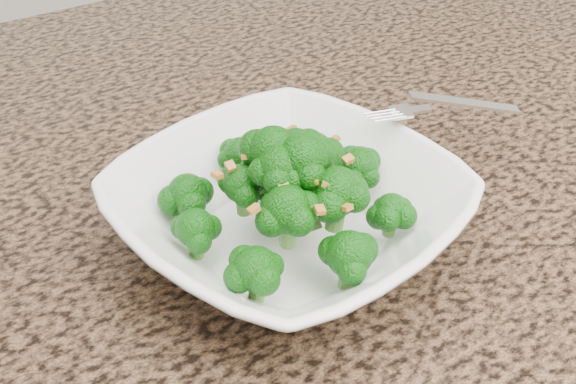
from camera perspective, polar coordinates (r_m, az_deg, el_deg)
granite_counter at (r=0.62m, az=2.50°, el=-1.77°), size 1.64×1.04×0.03m
bowl at (r=0.54m, az=0.00°, el=-1.64°), size 0.29×0.29×0.06m
broccoli_pile at (r=0.51m, az=0.00°, el=3.80°), size 0.22×0.22×0.06m
garlic_topping at (r=0.49m, az=0.00°, el=7.12°), size 0.13×0.13×0.01m
fork at (r=0.61m, az=10.51°, el=6.46°), size 0.16×0.10×0.01m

